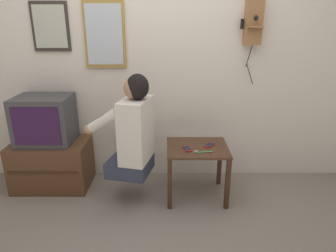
# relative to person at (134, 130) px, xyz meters

# --- Properties ---
(ground_plane) EXTENTS (14.00, 14.00, 0.00)m
(ground_plane) POSITION_rel_person_xyz_m (0.16, -0.51, -0.70)
(ground_plane) COLOR slate
(wall_back) EXTENTS (6.80, 0.05, 2.55)m
(wall_back) POSITION_rel_person_xyz_m (0.16, 0.55, 0.58)
(wall_back) COLOR beige
(wall_back) RESTS_ON ground_plane
(side_table) EXTENTS (0.56, 0.48, 0.51)m
(side_table) POSITION_rel_person_xyz_m (0.57, 0.07, -0.29)
(side_table) COLOR #422819
(side_table) RESTS_ON ground_plane
(person) EXTENTS (0.59, 0.50, 0.91)m
(person) POSITION_rel_person_xyz_m (0.00, 0.00, 0.00)
(person) COLOR #2D3347
(person) RESTS_ON ground_plane
(tv_stand) EXTENTS (0.73, 0.47, 0.48)m
(tv_stand) POSITION_rel_person_xyz_m (-0.87, 0.27, -0.46)
(tv_stand) COLOR #51331E
(tv_stand) RESTS_ON ground_plane
(television) EXTENTS (0.52, 0.41, 0.46)m
(television) POSITION_rel_person_xyz_m (-0.88, 0.28, 0.01)
(television) COLOR #38383A
(television) RESTS_ON tv_stand
(wall_phone_antique) EXTENTS (0.19, 0.19, 0.84)m
(wall_phone_antique) POSITION_rel_person_xyz_m (1.09, 0.46, 0.91)
(wall_phone_antique) COLOR olive
(framed_picture) EXTENTS (0.35, 0.03, 0.45)m
(framed_picture) POSITION_rel_person_xyz_m (-0.81, 0.51, 0.85)
(framed_picture) COLOR #2D2823
(wall_mirror) EXTENTS (0.39, 0.03, 0.61)m
(wall_mirror) POSITION_rel_person_xyz_m (-0.30, 0.50, 0.78)
(wall_mirror) COLOR olive
(cell_phone_held) EXTENTS (0.09, 0.13, 0.01)m
(cell_phone_held) POSITION_rel_person_xyz_m (0.48, 0.01, -0.18)
(cell_phone_held) COLOR maroon
(cell_phone_held) RESTS_ON side_table
(cell_phone_spare) EXTENTS (0.12, 0.14, 0.01)m
(cell_phone_spare) POSITION_rel_person_xyz_m (0.69, 0.10, -0.18)
(cell_phone_spare) COLOR maroon
(cell_phone_spare) RESTS_ON side_table
(toothbrush) EXTENTS (0.16, 0.03, 0.02)m
(toothbrush) POSITION_rel_person_xyz_m (0.60, -0.06, -0.18)
(toothbrush) COLOR #4CBF66
(toothbrush) RESTS_ON side_table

